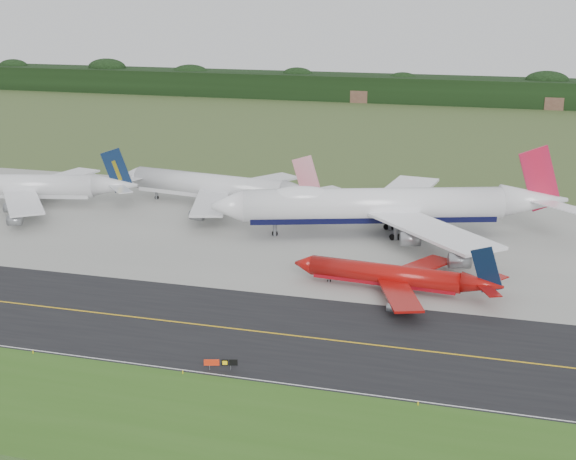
# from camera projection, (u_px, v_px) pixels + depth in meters

# --- Properties ---
(ground) EXTENTS (600.00, 600.00, 0.00)m
(ground) POSITION_uv_depth(u_px,v_px,m) (236.00, 318.00, 129.88)
(ground) COLOR #3C4D24
(ground) RESTS_ON ground
(grass_verge) EXTENTS (400.00, 30.00, 0.01)m
(grass_verge) POSITION_uv_depth(u_px,v_px,m) (141.00, 427.00, 97.61)
(grass_verge) COLOR #315B1A
(grass_verge) RESTS_ON ground
(taxiway) EXTENTS (400.00, 32.00, 0.02)m
(taxiway) POSITION_uv_depth(u_px,v_px,m) (228.00, 328.00, 126.19)
(taxiway) COLOR black
(taxiway) RESTS_ON ground
(apron) EXTENTS (400.00, 78.00, 0.01)m
(apron) POSITION_uv_depth(u_px,v_px,m) (313.00, 231.00, 176.91)
(apron) COLOR gray
(apron) RESTS_ON ground
(taxiway_centreline) EXTENTS (400.00, 0.40, 0.00)m
(taxiway_centreline) POSITION_uv_depth(u_px,v_px,m) (228.00, 328.00, 126.19)
(taxiway_centreline) COLOR gold
(taxiway_centreline) RESTS_ON taxiway
(taxiway_edge_line) EXTENTS (400.00, 0.25, 0.00)m
(taxiway_edge_line) POSITION_uv_depth(u_px,v_px,m) (190.00, 371.00, 111.89)
(taxiway_edge_line) COLOR silver
(taxiway_edge_line) RESTS_ON taxiway
(horizon_treeline) EXTENTS (700.00, 25.00, 12.00)m
(horizon_treeline) POSITION_uv_depth(u_px,v_px,m) (427.00, 91.00, 380.76)
(horizon_treeline) COLOR black
(horizon_treeline) RESTS_ON ground
(jet_ba_747) EXTENTS (75.74, 61.12, 19.54)m
(jet_ba_747) POSITION_uv_depth(u_px,v_px,m) (386.00, 205.00, 172.64)
(jet_ba_747) COLOR white
(jet_ba_747) RESTS_ON ground
(jet_red_737) EXTENTS (37.62, 30.55, 10.15)m
(jet_red_737) POSITION_uv_depth(u_px,v_px,m) (396.00, 276.00, 140.92)
(jet_red_737) COLOR #980D0B
(jet_red_737) RESTS_ON ground
(jet_navy_gold) EXTENTS (56.87, 48.69, 14.79)m
(jet_navy_gold) POSITION_uv_depth(u_px,v_px,m) (24.00, 187.00, 196.69)
(jet_navy_gold) COLOR silver
(jet_navy_gold) RESTS_ON ground
(jet_star_tail) EXTENTS (56.71, 46.96, 14.97)m
(jet_star_tail) POSITION_uv_depth(u_px,v_px,m) (220.00, 187.00, 195.45)
(jet_star_tail) COLOR silver
(jet_star_tail) RESTS_ON ground
(taxiway_sign) EXTENTS (4.57, 1.46, 1.57)m
(taxiway_sign) POSITION_uv_depth(u_px,v_px,m) (221.00, 363.00, 111.95)
(taxiway_sign) COLOR slate
(taxiway_sign) RESTS_ON ground
(edge_marker_left) EXTENTS (0.16, 0.16, 0.50)m
(edge_marker_left) POSITION_uv_depth(u_px,v_px,m) (33.00, 352.00, 117.25)
(edge_marker_left) COLOR yellow
(edge_marker_left) RESTS_ON ground
(edge_marker_center) EXTENTS (0.16, 0.16, 0.50)m
(edge_marker_center) POSITION_uv_depth(u_px,v_px,m) (183.00, 372.00, 111.09)
(edge_marker_center) COLOR yellow
(edge_marker_center) RESTS_ON ground
(edge_marker_right) EXTENTS (0.16, 0.16, 0.50)m
(edge_marker_right) POSITION_uv_depth(u_px,v_px,m) (418.00, 403.00, 102.60)
(edge_marker_right) COLOR yellow
(edge_marker_right) RESTS_ON ground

